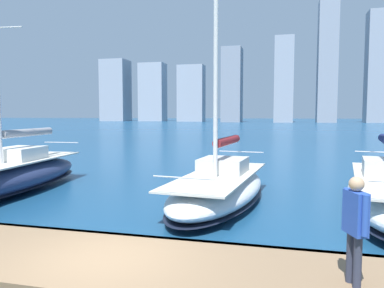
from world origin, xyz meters
The scene contains 6 objects.
ground_plane centered at (0.00, 0.00, 0.00)m, with size 600.00×600.00×0.00m, color navy.
dock_pier centered at (0.00, -0.10, 0.54)m, with size 28.00×2.80×0.60m.
city_skyline centered at (3.21, -159.53, 17.31)m, with size 167.15×25.28×48.14m.
sailboat_maroon centered at (-0.93, -7.25, 0.66)m, with size 3.50×8.55×12.94m.
sailboat_grey centered at (7.95, -7.05, 0.74)m, with size 3.46×9.67×10.27m.
person_blue_shirt centered at (-4.36, 0.10, 1.65)m, with size 0.35×0.60×1.74m.
Camera 1 is at (-3.29, 6.30, 3.30)m, focal length 35.00 mm.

